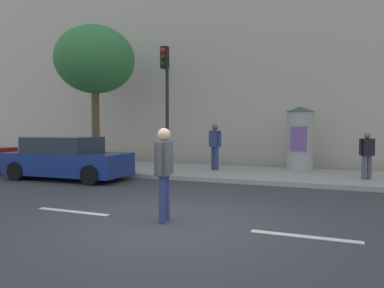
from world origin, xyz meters
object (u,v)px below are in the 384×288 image
at_px(traffic_light, 166,89).
at_px(pedestrian_in_dark_shirt, 164,166).
at_px(poster_column, 300,138).
at_px(pedestrian_in_red_top, 367,152).
at_px(pedestrian_with_backpack, 215,143).
at_px(street_tree, 95,60).
at_px(parked_car_silver, 67,159).

relative_size(traffic_light, pedestrian_in_dark_shirt, 2.46).
distance_m(poster_column, pedestrian_in_dark_shirt, 8.27).
bearing_deg(pedestrian_in_red_top, poster_column, 144.76).
height_order(traffic_light, pedestrian_in_dark_shirt, traffic_light).
bearing_deg(pedestrian_with_backpack, pedestrian_in_dark_shirt, -79.55).
xyz_separation_m(pedestrian_in_red_top, pedestrian_with_backpack, (-5.28, 0.62, 0.19)).
relative_size(pedestrian_in_dark_shirt, pedestrian_in_red_top, 1.19).
relative_size(poster_column, pedestrian_in_red_top, 1.62).
height_order(street_tree, pedestrian_with_backpack, street_tree).
bearing_deg(pedestrian_in_red_top, parked_car_silver, -164.29).
height_order(pedestrian_in_red_top, parked_car_silver, pedestrian_in_red_top).
xyz_separation_m(poster_column, parked_car_silver, (-7.40, -4.26, -0.68)).
distance_m(poster_column, pedestrian_with_backpack, 3.22).
relative_size(poster_column, street_tree, 0.41).
bearing_deg(pedestrian_with_backpack, street_tree, -174.30).
distance_m(traffic_light, pedestrian_in_dark_shirt, 6.17).
height_order(street_tree, parked_car_silver, street_tree).
height_order(poster_column, parked_car_silver, poster_column).
height_order(pedestrian_in_dark_shirt, parked_car_silver, pedestrian_in_dark_shirt).
height_order(pedestrian_with_backpack, parked_car_silver, pedestrian_with_backpack).
distance_m(pedestrian_with_backpack, parked_car_silver, 5.47).
height_order(pedestrian_in_red_top, pedestrian_with_backpack, pedestrian_with_backpack).
relative_size(pedestrian_in_red_top, pedestrian_with_backpack, 0.85).
xyz_separation_m(pedestrian_in_dark_shirt, pedestrian_in_red_top, (3.97, 6.52, -0.06)).
bearing_deg(traffic_light, poster_column, 33.46).
xyz_separation_m(poster_column, pedestrian_in_dark_shirt, (-1.76, -8.07, -0.31)).
relative_size(traffic_light, pedestrian_in_red_top, 2.94).
bearing_deg(pedestrian_in_dark_shirt, pedestrian_in_red_top, 58.69).
bearing_deg(traffic_light, pedestrian_with_backpack, 57.75).
bearing_deg(pedestrian_in_dark_shirt, parked_car_silver, 145.85).
distance_m(traffic_light, poster_column, 5.41).
relative_size(street_tree, pedestrian_in_red_top, 3.92).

